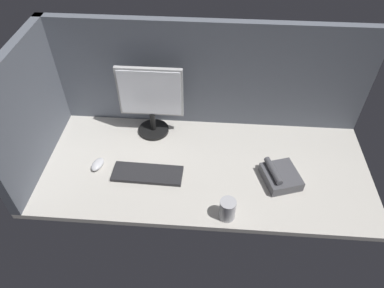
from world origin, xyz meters
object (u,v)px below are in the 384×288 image
keyboard (148,174)px  mouse (98,164)px  monitor (151,99)px  mug_steel (227,209)px  desk_phone (280,176)px

keyboard → mouse: bearing=173.3°
monitor → keyboard: size_ratio=1.17×
monitor → mug_steel: monitor is taller
monitor → desk_phone: 81.61cm
monitor → keyboard: (2.05, -35.41, -22.36)cm
keyboard → monitor: bearing=94.8°
mouse → desk_phone: 97.31cm
monitor → keyboard: monitor is taller
monitor → mouse: (-25.84, -31.41, -21.66)cm
desk_phone → mug_steel: bearing=-138.3°
mouse → desk_phone: size_ratio=0.41×
keyboard → desk_phone: 69.43cm
mug_steel → desk_phone: size_ratio=0.49×
monitor → mouse: size_ratio=4.50×
keyboard → mug_steel: 48.07cm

